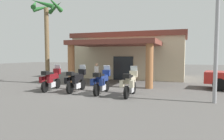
{
  "coord_description": "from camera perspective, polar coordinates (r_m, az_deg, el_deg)",
  "views": [
    {
      "loc": [
        6.17,
        -11.28,
        2.26
      ],
      "look_at": [
        0.67,
        2.03,
        1.2
      ],
      "focal_mm": 33.53,
      "sensor_mm": 36.0,
      "label": 1
    }
  ],
  "objects": [
    {
      "name": "roadside_sign",
      "position": [
        11.0,
        26.89,
        15.56
      ],
      "size": [
        1.4,
        0.18,
        6.73
      ],
      "color": "#99999E",
      "rests_on": "ground_plane"
    },
    {
      "name": "pedestrian",
      "position": [
        16.03,
        -4.24,
        -0.58
      ],
      "size": [
        0.32,
        0.53,
        1.61
      ],
      "rotation": [
        0.0,
        0.0,
        6.25
      ],
      "color": "#3F334C",
      "rests_on": "ground_plane"
    },
    {
      "name": "motorcycle_cream",
      "position": [
        11.42,
        4.95,
        -3.66
      ],
      "size": [
        0.72,
        2.21,
        1.61
      ],
      "rotation": [
        0.0,
        0.0,
        1.62
      ],
      "color": "black",
      "rests_on": "ground_plane"
    },
    {
      "name": "motorcycle_black",
      "position": [
        12.92,
        -9.72,
        -2.79
      ],
      "size": [
        0.73,
        2.21,
        1.61
      ],
      "rotation": [
        0.0,
        0.0,
        1.63
      ],
      "color": "black",
      "rests_on": "ground_plane"
    },
    {
      "name": "palm_tree_roadside",
      "position": [
        17.36,
        -17.44,
        12.7
      ],
      "size": [
        2.47,
        2.53,
        6.64
      ],
      "color": "brown",
      "rests_on": "ground_plane"
    },
    {
      "name": "motorcycle_blue",
      "position": [
        12.07,
        -2.84,
        -3.22
      ],
      "size": [
        0.72,
        2.21,
        1.61
      ],
      "rotation": [
        0.0,
        0.0,
        1.63
      ],
      "color": "black",
      "rests_on": "ground_plane"
    },
    {
      "name": "ground_plane",
      "position": [
        13.05,
        -6.15,
        -5.79
      ],
      "size": [
        80.0,
        80.0,
        0.0
      ],
      "primitive_type": "plane",
      "color": "#514F4C"
    },
    {
      "name": "motorcycle_maroon",
      "position": [
        13.76,
        -16.26,
        -2.48
      ],
      "size": [
        0.84,
        2.2,
        1.61
      ],
      "rotation": [
        0.0,
        0.0,
        1.73
      ],
      "color": "black",
      "rests_on": "ground_plane"
    },
    {
      "name": "motel_building",
      "position": [
        21.4,
        5.32,
        4.01
      ],
      "size": [
        10.99,
        11.15,
        4.29
      ],
      "rotation": [
        0.0,
        0.0,
        0.05
      ],
      "color": "beige",
      "rests_on": "ground_plane"
    }
  ]
}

